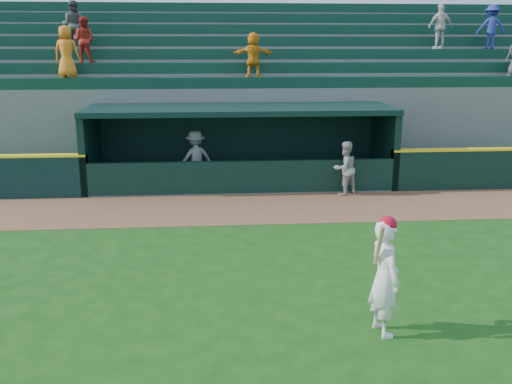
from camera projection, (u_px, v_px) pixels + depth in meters
ground at (263, 280)px, 10.69m from camera, size 120.00×120.00×0.00m
warning_track at (246, 208)px, 15.42m from camera, size 40.00×3.00×0.01m
dugout_player_front at (345, 168)px, 16.70m from camera, size 0.95×0.87×1.59m
dugout_player_inside at (196, 158)px, 17.84m from camera, size 1.28×1.04×1.73m
dugout at (240, 141)px, 18.09m from camera, size 9.40×2.80×2.46m
stands at (233, 96)px, 22.23m from camera, size 34.50×6.25×7.59m
batter_at_plate at (385, 276)px, 8.51m from camera, size 0.56×0.85×1.88m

